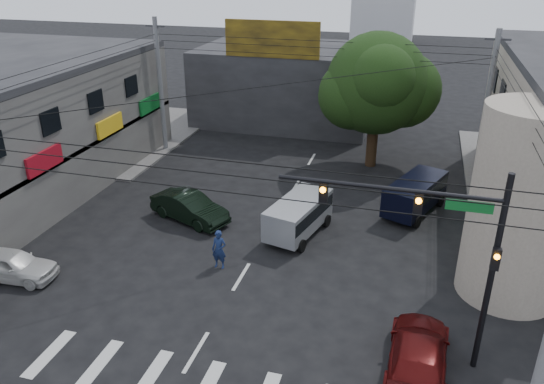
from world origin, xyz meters
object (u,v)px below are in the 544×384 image
at_px(dark_sedan, 189,207).
at_px(traffic_officer, 219,249).
at_px(navy_van, 415,196).
at_px(silver_minivan, 298,218).
at_px(utility_pole_far_right, 486,109).
at_px(maroon_sedan, 418,354).
at_px(white_compact, 12,265).
at_px(utility_pole_far_left, 161,87).
at_px(traffic_gantry, 441,237).
at_px(street_tree, 377,84).

height_order(dark_sedan, traffic_officer, traffic_officer).
bearing_deg(navy_van, dark_sedan, 132.07).
bearing_deg(silver_minivan, traffic_officer, 159.13).
height_order(utility_pole_far_right, silver_minivan, utility_pole_far_right).
xyz_separation_m(dark_sedan, navy_van, (11.40, 4.23, 0.20)).
height_order(utility_pole_far_right, maroon_sedan, utility_pole_far_right).
xyz_separation_m(white_compact, navy_van, (16.59, 11.41, 0.27)).
xyz_separation_m(utility_pole_far_left, dark_sedan, (6.13, -9.60, -3.86)).
xyz_separation_m(traffic_gantry, utility_pole_far_left, (-18.32, 17.00, -0.23)).
bearing_deg(street_tree, silver_minivan, -103.23).
xyz_separation_m(utility_pole_far_left, navy_van, (17.53, -5.37, -3.66)).
xyz_separation_m(street_tree, traffic_officer, (-5.19, -14.51, -4.56)).
bearing_deg(utility_pole_far_right, traffic_officer, -130.87).
distance_m(white_compact, silver_minivan, 13.23).
bearing_deg(utility_pole_far_right, traffic_gantry, -98.94).
bearing_deg(maroon_sedan, white_compact, -1.38).
bearing_deg(street_tree, traffic_gantry, -78.01).
xyz_separation_m(dark_sedan, maroon_sedan, (11.97, -8.17, -0.04)).
distance_m(street_tree, dark_sedan, 14.31).
relative_size(utility_pole_far_right, traffic_officer, 5.02).
xyz_separation_m(traffic_gantry, dark_sedan, (-12.19, 7.41, -4.09)).
height_order(utility_pole_far_right, traffic_officer, utility_pole_far_right).
bearing_deg(silver_minivan, traffic_gantry, -126.32).
relative_size(dark_sedan, traffic_officer, 2.60).
bearing_deg(traffic_gantry, utility_pole_far_left, 137.14).
relative_size(utility_pole_far_right, dark_sedan, 1.93).
relative_size(navy_van, traffic_officer, 2.73).
distance_m(utility_pole_far_right, dark_sedan, 18.11).
relative_size(street_tree, utility_pole_far_right, 0.95).
distance_m(dark_sedan, white_compact, 8.86).
distance_m(white_compact, navy_van, 20.13).
bearing_deg(utility_pole_far_left, navy_van, -17.03).
distance_m(traffic_gantry, dark_sedan, 14.84).
height_order(street_tree, traffic_officer, street_tree).
bearing_deg(silver_minivan, dark_sedan, 104.05).
bearing_deg(maroon_sedan, street_tree, -77.24).
bearing_deg(dark_sedan, maroon_sedan, -103.26).
bearing_deg(traffic_officer, street_tree, 70.64).
height_order(utility_pole_far_left, dark_sedan, utility_pole_far_left).
xyz_separation_m(utility_pole_far_left, silver_minivan, (12.02, -9.54, -3.67)).
bearing_deg(utility_pole_far_left, white_compact, -86.76).
xyz_separation_m(maroon_sedan, navy_van, (-0.56, 12.40, 0.23)).
bearing_deg(maroon_sedan, utility_pole_far_right, -97.37).
height_order(traffic_gantry, traffic_officer, traffic_gantry).
relative_size(traffic_gantry, dark_sedan, 1.51).
relative_size(street_tree, silver_minivan, 1.87).
height_order(utility_pole_far_left, maroon_sedan, utility_pole_far_left).
distance_m(traffic_gantry, silver_minivan, 10.52).
height_order(traffic_gantry, silver_minivan, traffic_gantry).
bearing_deg(utility_pole_far_left, street_tree, 3.95).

